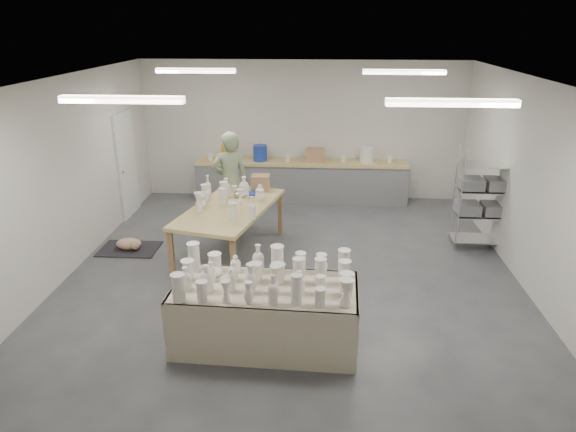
# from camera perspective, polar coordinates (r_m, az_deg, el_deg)

# --- Properties ---
(room) EXTENTS (8.00, 8.02, 3.00)m
(room) POSITION_cam_1_polar(r_m,az_deg,el_deg) (7.44, -0.40, 7.66)
(room) COLOR #424449
(room) RESTS_ON ground
(back_counter) EXTENTS (4.60, 0.60, 1.24)m
(back_counter) POSITION_cam_1_polar(r_m,az_deg,el_deg) (11.31, 1.44, 4.07)
(back_counter) COLOR tan
(back_counter) RESTS_ON ground
(wire_shelf) EXTENTS (0.88, 0.48, 1.80)m
(wire_shelf) POSITION_cam_1_polar(r_m,az_deg,el_deg) (9.42, 20.76, 1.94)
(wire_shelf) COLOR silver
(wire_shelf) RESTS_ON ground
(drying_table) EXTENTS (2.26, 1.14, 1.15)m
(drying_table) POSITION_cam_1_polar(r_m,az_deg,el_deg) (6.37, -2.51, -10.51)
(drying_table) COLOR olive
(drying_table) RESTS_ON ground
(work_table) EXTENTS (1.68, 2.54, 1.25)m
(work_table) POSITION_cam_1_polar(r_m,az_deg,el_deg) (8.67, -6.24, 1.40)
(work_table) COLOR tan
(work_table) RESTS_ON ground
(rug) EXTENTS (1.00, 0.70, 0.02)m
(rug) POSITION_cam_1_polar(r_m,az_deg,el_deg) (9.44, -17.21, -3.51)
(rug) COLOR black
(rug) RESTS_ON ground
(cat) EXTENTS (0.46, 0.35, 0.19)m
(cat) POSITION_cam_1_polar(r_m,az_deg,el_deg) (9.38, -17.19, -2.96)
(cat) COLOR white
(cat) RESTS_ON rug
(potter) EXTENTS (0.80, 0.65, 1.89)m
(potter) POSITION_cam_1_polar(r_m,az_deg,el_deg) (9.65, -6.43, 3.82)
(potter) COLOR gray
(potter) RESTS_ON ground
(red_stool) EXTENTS (0.41, 0.41, 0.30)m
(red_stool) POSITION_cam_1_polar(r_m,az_deg,el_deg) (10.12, -6.02, 0.61)
(red_stool) COLOR red
(red_stool) RESTS_ON ground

